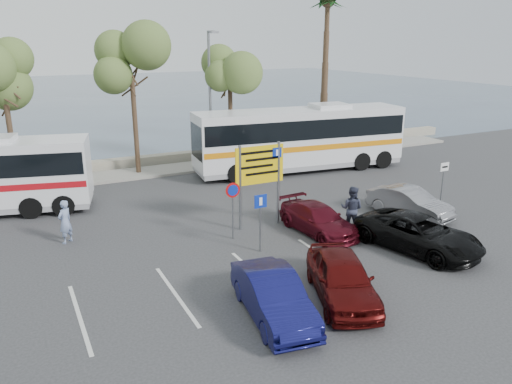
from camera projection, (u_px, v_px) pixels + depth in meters
name	position (u px, v px, depth m)	size (l,w,h in m)	color
ground	(275.00, 258.00, 18.26)	(120.00, 120.00, 0.00)	#2E2E31
kerb_strip	(163.00, 170.00, 30.18)	(44.00, 2.40, 0.15)	gray
seawall	(154.00, 160.00, 31.82)	(48.00, 0.80, 0.60)	gray
sea	(67.00, 97.00, 69.44)	(140.00, 140.00, 0.00)	#3A485E
tree_left	(2.00, 74.00, 24.98)	(3.20, 3.20, 7.20)	#382619
tree_mid	(131.00, 58.00, 27.60)	(3.20, 3.20, 8.00)	#382619
tree_right	(230.00, 65.00, 30.33)	(3.20, 3.20, 7.40)	#382619
palm_tree	(328.00, 4.00, 32.26)	(4.80, 4.80, 11.20)	#382619
street_lamp_right	(210.00, 93.00, 29.73)	(0.45, 1.15, 8.01)	slate
direction_sign	(260.00, 171.00, 20.70)	(2.20, 0.12, 3.60)	slate
sign_no_stop	(233.00, 202.00, 19.57)	(0.60, 0.08, 2.35)	slate
sign_parking	(260.00, 215.00, 18.41)	(0.50, 0.07, 2.25)	slate
sign_taxi	(443.00, 179.00, 23.34)	(0.50, 0.07, 2.20)	slate
lane_markings	(260.00, 276.00, 16.91)	(12.02, 4.20, 0.01)	silver
coach_bus_right	(300.00, 141.00, 29.91)	(12.97, 4.11, 3.97)	silver
car_blue	(273.00, 296.00, 14.21)	(1.42, 4.07, 1.34)	#11124F
car_maroon	(318.00, 219.00, 20.51)	(1.65, 4.05, 1.18)	#530D19
car_red	(342.00, 278.00, 15.23)	(1.67, 4.15, 1.41)	#4D0B0B
suv_black	(419.00, 233.00, 18.79)	(2.22, 4.82, 1.34)	black
car_silver_b	(409.00, 202.00, 22.42)	(1.38, 3.94, 1.30)	gray
pedestrian_near	(65.00, 222.00, 19.42)	(0.64, 0.42, 1.75)	#7C8DB4
pedestrian_far	(352.00, 209.00, 20.62)	(0.94, 0.73, 1.93)	#2F3246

